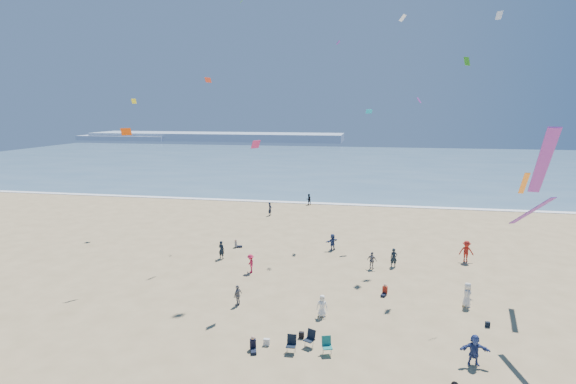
# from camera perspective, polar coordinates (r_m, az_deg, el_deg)

# --- Properties ---
(ocean) EXTENTS (220.00, 100.00, 0.06)m
(ocean) POSITION_cam_1_polar(r_m,az_deg,el_deg) (113.97, 7.02, 3.66)
(ocean) COLOR #476B84
(ocean) RESTS_ON ground
(surf_line) EXTENTS (220.00, 1.20, 0.08)m
(surf_line) POSITION_cam_1_polar(r_m,az_deg,el_deg) (64.74, 4.24, -1.46)
(surf_line) COLOR white
(surf_line) RESTS_ON ground
(headland_far) EXTENTS (110.00, 20.00, 3.20)m
(headland_far) POSITION_cam_1_polar(r_m,az_deg,el_deg) (199.85, -9.11, 6.96)
(headland_far) COLOR #7A8EA8
(headland_far) RESTS_ON ground
(headland_near) EXTENTS (40.00, 14.00, 2.00)m
(headland_near) POSITION_cam_1_polar(r_m,az_deg,el_deg) (212.24, -19.86, 6.51)
(headland_near) COLOR #7A8EA8
(headland_near) RESTS_ON ground
(standing_flyers) EXTENTS (28.82, 47.75, 1.94)m
(standing_flyers) POSITION_cam_1_polar(r_m,az_deg,el_deg) (35.10, 5.81, -10.53)
(standing_flyers) COLOR gray
(standing_flyers) RESTS_ON ground
(seated_group) EXTENTS (14.99, 30.55, 0.84)m
(seated_group) POSITION_cam_1_polar(r_m,az_deg,el_deg) (27.83, -0.31, -17.32)
(seated_group) COLOR white
(seated_group) RESTS_ON ground
(chair_cluster) EXTENTS (2.68, 1.50, 1.00)m
(chair_cluster) POSITION_cam_1_polar(r_m,az_deg,el_deg) (26.50, 2.69, -18.65)
(chair_cluster) COLOR black
(chair_cluster) RESTS_ON ground
(white_tote) EXTENTS (0.35, 0.20, 0.40)m
(white_tote) POSITION_cam_1_polar(r_m,az_deg,el_deg) (27.25, -2.73, -18.50)
(white_tote) COLOR silver
(white_tote) RESTS_ON ground
(black_backpack) EXTENTS (0.30, 0.22, 0.38)m
(black_backpack) POSITION_cam_1_polar(r_m,az_deg,el_deg) (27.97, 1.72, -17.70)
(black_backpack) COLOR black
(black_backpack) RESTS_ON ground
(navy_bag) EXTENTS (0.28, 0.18, 0.34)m
(navy_bag) POSITION_cam_1_polar(r_m,az_deg,el_deg) (31.74, 24.01, -15.11)
(navy_bag) COLOR black
(navy_bag) RESTS_ON ground
(kites_aloft) EXTENTS (43.00, 41.07, 28.63)m
(kites_aloft) POSITION_cam_1_polar(r_m,az_deg,el_deg) (32.17, 14.85, 13.13)
(kites_aloft) COLOR #1981E4
(kites_aloft) RESTS_ON ground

